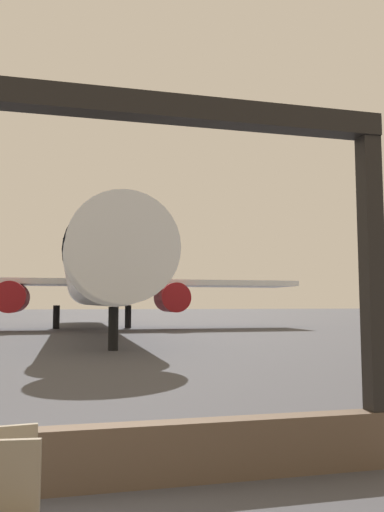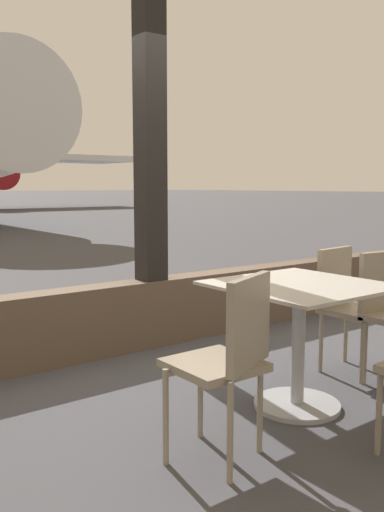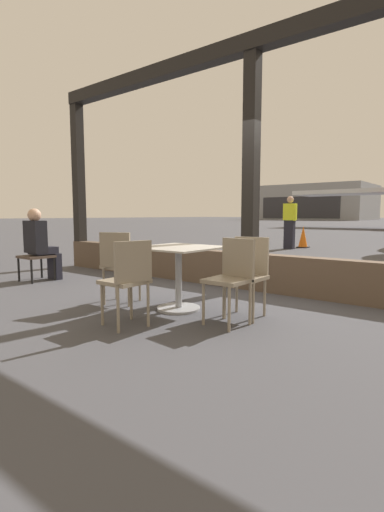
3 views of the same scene
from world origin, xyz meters
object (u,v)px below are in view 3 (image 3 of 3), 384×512
Objects in this scene: dining_table at (179,270)px; cafe_chair_window_right at (248,270)px; cafe_chair_window_left at (119,261)px; cafe_chair_aisle_right at (128,276)px; distant_hangar at (315,203)px; traffic_cone at (303,237)px; lounge_bench at (36,259)px; cafe_chair_aisle_left at (232,273)px; seated_passenger at (40,242)px; ground_crew_worker at (290,222)px.

cafe_chair_window_right reaches higher than dining_table.
dining_table is 0.81m from cafe_chair_window_left.
distant_hangar is at bearing 109.05° from cafe_chair_aisle_right.
distant_hangar reaches higher than traffic_cone.
dining_table is 1.02× the size of cafe_chair_window_right.
traffic_cone is at bearing 103.02° from dining_table.
cafe_chair_window_right is 0.04× the size of distant_hangar.
lounge_bench is (-2.44, 0.27, -0.17)m from cafe_chair_window_left.
distant_hangar reaches higher than lounge_bench.
cafe_chair_aisle_right is (0.85, -0.61, -0.02)m from cafe_chair_window_left.
distant_hangar reaches higher than cafe_chair_window_left.
cafe_chair_window_left is 1.04× the size of cafe_chair_aisle_right.
cafe_chair_window_right is 9.40m from traffic_cone.
cafe_chair_aisle_left reaches higher than traffic_cone.
ground_crew_worker is at bearing 83.99° from seated_passenger.
dining_table is 3.20m from lounge_bench.
cafe_chair_aisle_left is 1.01× the size of cafe_chair_aisle_right.
cafe_chair_window_right is at bearing -71.93° from traffic_cone.
lounge_bench is at bearing -176.44° from cafe_chair_window_right.
cafe_chair_window_left is 1.92× the size of lounge_bench.
traffic_cone is at bearing 83.40° from seated_passenger.
cafe_chair_aisle_left is 4.02m from lounge_bench.
cafe_chair_aisle_left is at bearing 5.63° from cafe_chair_window_left.
cafe_chair_aisle_right is 9.62m from ground_crew_worker.
traffic_cone is 77.02m from distant_hangar.
cafe_chair_aisle_right is 3.40m from lounge_bench.
dining_table is 8.76m from ground_crew_worker.
cafe_chair_window_left is 9.55m from traffic_cone.
seated_passenger is (-2.41, 0.34, 0.12)m from cafe_chair_window_left.
cafe_chair_aisle_right is (-0.73, -0.77, -0.00)m from cafe_chair_aisle_left.
dining_table is 1.02× the size of cafe_chair_aisle_right.
cafe_chair_window_left is 8.84m from ground_crew_worker.
cafe_chair_window_right is at bearing 3.56° from lounge_bench.
ground_crew_worker is (-1.53, 8.70, 0.35)m from cafe_chair_window_left.
lounge_bench is 0.28× the size of ground_crew_worker.
cafe_chair_window_left is 2.46m from lounge_bench.
lounge_bench is at bearing 179.77° from dining_table.
cafe_chair_window_left reaches higher than traffic_cone.
dining_table is 0.52× the size of ground_crew_worker.
distant_hangar is at bearing 107.16° from lounge_bench.
dining_table is at bearing -76.98° from traffic_cone.
cafe_chair_aisle_right is at bearing -35.87° from cafe_chair_window_left.
traffic_cone is at bearing 108.07° from cafe_chair_window_right.
cafe_chair_aisle_right is at bearing -75.67° from ground_crew_worker.
ground_crew_worker is 0.95m from traffic_cone.
ground_crew_worker is at bearing -102.96° from traffic_cone.
seated_passenger is (-3.97, -0.18, 0.14)m from cafe_chair_window_right.
distant_hangar is (-29.18, 81.63, 3.23)m from cafe_chair_aisle_left.
ground_crew_worker reaches higher than cafe_chair_aisle_right.
ground_crew_worker is 77.65m from distant_hangar.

